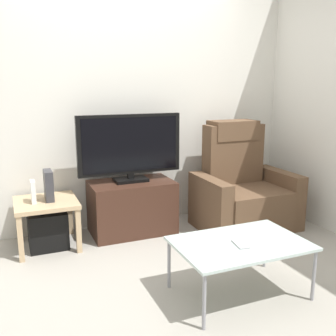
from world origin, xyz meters
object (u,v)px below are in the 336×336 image
at_px(game_console, 49,185).
at_px(coffee_table, 240,245).
at_px(side_table, 46,208).
at_px(cell_phone, 240,244).
at_px(book_upright, 33,192).
at_px(recliner_armchair, 242,191).
at_px(television, 130,146).
at_px(tv_stand, 132,207).
at_px(subwoofer_box, 48,229).

relative_size(game_console, coffee_table, 0.30).
distance_m(side_table, cell_phone, 1.80).
height_order(side_table, book_upright, book_upright).
bearing_deg(recliner_armchair, side_table, 178.08).
xyz_separation_m(television, side_table, (-0.82, -0.07, -0.50)).
xyz_separation_m(recliner_armchair, cell_phone, (-0.80, -1.20, 0.02)).
bearing_deg(cell_phone, recliner_armchair, 64.39).
bearing_deg(coffee_table, book_upright, 133.08).
xyz_separation_m(book_upright, game_console, (0.14, 0.03, 0.04)).
bearing_deg(television, book_upright, -174.62).
relative_size(tv_stand, coffee_table, 0.90).
xyz_separation_m(recliner_armchair, book_upright, (-2.03, 0.19, 0.16)).
distance_m(television, cell_phone, 1.58).
distance_m(television, coffee_table, 1.55).
xyz_separation_m(recliner_armchair, coffee_table, (-0.78, -1.16, -0.01)).
bearing_deg(television, cell_phone, -78.12).
relative_size(tv_stand, cell_phone, 5.40).
xyz_separation_m(tv_stand, television, (-0.00, 0.02, 0.61)).
xyz_separation_m(subwoofer_box, book_upright, (-0.10, -0.02, 0.37)).
bearing_deg(subwoofer_box, television, 4.65).
distance_m(game_console, cell_phone, 1.80).
relative_size(subwoofer_box, book_upright, 1.72).
xyz_separation_m(tv_stand, side_table, (-0.82, -0.05, 0.11)).
bearing_deg(television, coffee_table, -76.77).
bearing_deg(game_console, recliner_armchair, -6.50).
bearing_deg(book_upright, tv_stand, 4.21).
xyz_separation_m(game_console, coffee_table, (1.12, -1.37, -0.21)).
bearing_deg(television, game_console, -175.87).
xyz_separation_m(television, book_upright, (-0.92, -0.09, -0.33)).
distance_m(tv_stand, cell_phone, 1.49).
bearing_deg(tv_stand, coffee_table, -76.60).
relative_size(side_table, game_console, 2.00).
height_order(subwoofer_box, book_upright, book_upright).
distance_m(side_table, coffee_table, 1.79).
height_order(tv_stand, cell_phone, tv_stand).
xyz_separation_m(tv_stand, cell_phone, (0.31, -1.45, 0.13)).
distance_m(recliner_armchair, side_table, 1.95).
relative_size(subwoofer_box, game_console, 1.24).
height_order(subwoofer_box, game_console, game_console).
relative_size(subwoofer_box, cell_phone, 2.24).
xyz_separation_m(subwoofer_box, coffee_table, (1.16, -1.36, 0.20)).
bearing_deg(side_table, cell_phone, -51.19).
bearing_deg(game_console, tv_stand, 2.76).
height_order(tv_stand, game_console, game_console).
distance_m(tv_stand, coffee_table, 1.45).
bearing_deg(game_console, cell_phone, -52.27).
height_order(television, cell_phone, television).
bearing_deg(cell_phone, subwoofer_box, 137.11).
height_order(side_table, coffee_table, side_table).
height_order(side_table, game_console, game_console).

